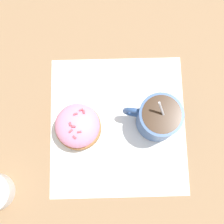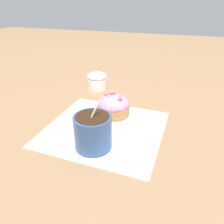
# 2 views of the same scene
# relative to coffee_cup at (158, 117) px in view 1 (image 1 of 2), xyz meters

# --- Properties ---
(ground_plane) EXTENTS (3.00, 3.00, 0.00)m
(ground_plane) POSITION_rel_coffee_cup_xyz_m (0.08, 0.00, -0.04)
(ground_plane) COLOR #93704C
(paper_napkin) EXTENTS (0.29, 0.30, 0.00)m
(paper_napkin) POSITION_rel_coffee_cup_xyz_m (0.08, 0.00, -0.04)
(paper_napkin) COLOR white
(paper_napkin) RESTS_ON ground_plane
(coffee_cup) EXTENTS (0.11, 0.08, 0.11)m
(coffee_cup) POSITION_rel_coffee_cup_xyz_m (0.00, 0.00, 0.00)
(coffee_cup) COLOR #335184
(coffee_cup) RESTS_ON paper_napkin
(frosted_pastry) EXTENTS (0.09, 0.09, 0.06)m
(frosted_pastry) POSITION_rel_coffee_cup_xyz_m (0.15, 0.00, -0.02)
(frosted_pastry) COLOR #B2753D
(frosted_pastry) RESTS_ON paper_napkin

